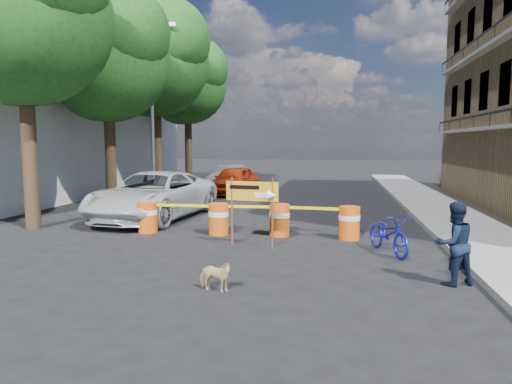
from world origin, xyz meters
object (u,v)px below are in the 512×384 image
at_px(barrel_far_left, 148,217).
at_px(barrel_mid_left, 219,218).
at_px(dog, 215,276).
at_px(sedan_red, 234,180).
at_px(suv_white, 154,195).
at_px(barrel_far_right, 349,222).
at_px(sedan_silver, 230,177).
at_px(pedestrian, 454,243).
at_px(barrel_mid_right, 280,219).
at_px(bicycle, 389,215).
at_px(detour_sign, 258,197).

height_order(barrel_far_left, barrel_mid_left, same).
xyz_separation_m(barrel_far_left, dog, (3.34, -4.83, -0.19)).
height_order(dog, sedan_red, sedan_red).
distance_m(barrel_mid_left, suv_white, 3.71).
xyz_separation_m(barrel_far_right, sedan_red, (-5.51, 10.11, 0.25)).
distance_m(barrel_far_right, sedan_silver, 14.20).
xyz_separation_m(barrel_mid_left, pedestrian, (5.45, -3.73, 0.31)).
distance_m(barrel_mid_right, dog, 5.05).
bearing_deg(bicycle, sedan_red, 96.73).
bearing_deg(pedestrian, barrel_mid_left, -57.33).
height_order(barrel_far_right, pedestrian, pedestrian).
bearing_deg(barrel_far_left, sedan_red, 88.44).
bearing_deg(barrel_mid_left, suv_white, 141.81).
bearing_deg(sedan_silver, barrel_far_right, -59.40).
height_order(barrel_far_left, barrel_mid_right, same).
xyz_separation_m(barrel_far_left, barrel_far_right, (5.79, 0.07, 0.00)).
height_order(barrel_far_right, detour_sign, detour_sign).
height_order(barrel_mid_left, bicycle, bicycle).
bearing_deg(sedan_silver, dog, -73.47).
distance_m(barrel_mid_left, barrel_mid_right, 1.74).
height_order(detour_sign, suv_white, detour_sign).
xyz_separation_m(barrel_mid_left, barrel_mid_right, (1.73, 0.13, 0.00)).
distance_m(detour_sign, sedan_silver, 14.67).
height_order(suv_white, sedan_silver, suv_white).
distance_m(barrel_far_left, bicycle, 6.82).
relative_size(suv_white, sedan_red, 1.38).
bearing_deg(barrel_mid_right, barrel_mid_left, -175.66).
height_order(barrel_mid_left, suv_white, suv_white).
xyz_separation_m(pedestrian, suv_white, (-8.35, 6.02, 0.03)).
bearing_deg(detour_sign, barrel_mid_right, 84.88).
xyz_separation_m(barrel_far_left, suv_white, (-0.78, 2.34, 0.34)).
bearing_deg(bicycle, barrel_far_right, 98.88).
height_order(barrel_mid_right, sedan_silver, sedan_silver).
bearing_deg(detour_sign, sedan_silver, 114.00).
bearing_deg(barrel_mid_left, detour_sign, -44.79).
relative_size(barrel_mid_right, dog, 1.35).
bearing_deg(sedan_silver, pedestrian, -59.63).
xyz_separation_m(barrel_far_left, barrel_mid_left, (2.13, 0.06, 0.00)).
height_order(barrel_mid_left, detour_sign, detour_sign).
xyz_separation_m(suv_white, sedan_red, (1.05, 7.84, -0.09)).
distance_m(dog, sedan_red, 15.33).
height_order(detour_sign, pedestrian, detour_sign).
distance_m(barrel_mid_right, pedestrian, 5.37).
relative_size(detour_sign, pedestrian, 1.13).
relative_size(barrel_far_left, barrel_far_right, 1.00).
bearing_deg(barrel_far_right, detour_sign, -148.67).
bearing_deg(sedan_red, barrel_far_left, -83.99).
distance_m(barrel_far_left, barrel_mid_left, 2.13).
height_order(barrel_mid_left, sedan_silver, sedan_silver).
height_order(detour_sign, bicycle, bicycle).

